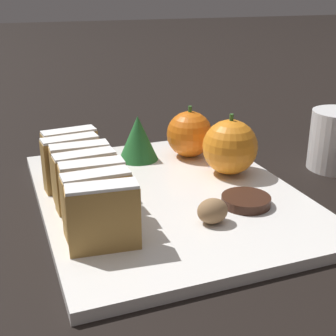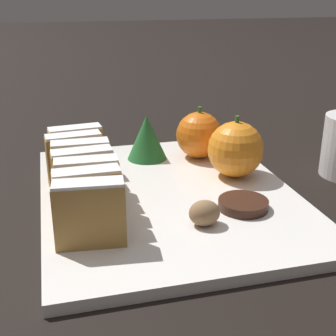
% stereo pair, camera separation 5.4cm
% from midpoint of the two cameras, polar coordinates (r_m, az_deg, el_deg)
% --- Properties ---
extents(ground_plane, '(6.00, 6.00, 0.00)m').
position_cam_midpoint_polar(ground_plane, '(0.56, -2.78, -4.06)').
color(ground_plane, black).
extents(serving_platter, '(0.29, 0.36, 0.01)m').
position_cam_midpoint_polar(serving_platter, '(0.56, -2.79, -3.50)').
color(serving_platter, white).
rests_on(serving_platter, ground_plane).
extents(stollen_slice_front, '(0.07, 0.03, 0.06)m').
position_cam_midpoint_polar(stollen_slice_front, '(0.43, -11.49, -5.99)').
color(stollen_slice_front, '#B28442').
rests_on(stollen_slice_front, serving_platter).
extents(stollen_slice_second, '(0.07, 0.02, 0.06)m').
position_cam_midpoint_polar(stollen_slice_second, '(0.46, -11.98, -4.35)').
color(stollen_slice_second, '#B28442').
rests_on(stollen_slice_second, serving_platter).
extents(stollen_slice_third, '(0.07, 0.03, 0.06)m').
position_cam_midpoint_polar(stollen_slice_third, '(0.49, -12.28, -2.87)').
color(stollen_slice_third, '#B28442').
rests_on(stollen_slice_third, serving_platter).
extents(stollen_slice_fourth, '(0.07, 0.03, 0.06)m').
position_cam_midpoint_polar(stollen_slice_fourth, '(0.51, -13.00, -1.61)').
color(stollen_slice_fourth, '#B28442').
rests_on(stollen_slice_fourth, serving_platter).
extents(stollen_slice_fifth, '(0.07, 0.02, 0.06)m').
position_cam_midpoint_polar(stollen_slice_fifth, '(0.54, -13.41, -0.44)').
color(stollen_slice_fifth, '#B28442').
rests_on(stollen_slice_fifth, serving_platter).
extents(stollen_slice_sixth, '(0.07, 0.03, 0.06)m').
position_cam_midpoint_polar(stollen_slice_sixth, '(0.57, -14.39, 0.53)').
color(stollen_slice_sixth, '#B28442').
rests_on(stollen_slice_sixth, serving_platter).
extents(stollen_slice_back, '(0.07, 0.03, 0.06)m').
position_cam_midpoint_polar(stollen_slice_back, '(0.60, -14.36, 1.53)').
color(stollen_slice_back, '#B28442').
rests_on(stollen_slice_back, serving_platter).
extents(orange_near, '(0.07, 0.07, 0.08)m').
position_cam_midpoint_polar(orange_near, '(0.60, 5.01, 2.52)').
color(orange_near, orange).
rests_on(orange_near, serving_platter).
extents(orange_far, '(0.06, 0.06, 0.07)m').
position_cam_midpoint_polar(orange_far, '(0.66, 0.29, 4.12)').
color(orange_far, orange).
rests_on(orange_far, serving_platter).
extents(walnut, '(0.03, 0.03, 0.03)m').
position_cam_midpoint_polar(walnut, '(0.48, 2.21, -5.33)').
color(walnut, '#8E6B47').
rests_on(walnut, serving_platter).
extents(chocolate_cookie, '(0.05, 0.05, 0.01)m').
position_cam_midpoint_polar(chocolate_cookie, '(0.52, 6.56, -4.04)').
color(chocolate_cookie, '#381E14').
rests_on(chocolate_cookie, serving_platter).
extents(evergreen_sprig, '(0.06, 0.06, 0.06)m').
position_cam_midpoint_polar(evergreen_sprig, '(0.65, -5.93, 3.64)').
color(evergreen_sprig, '#23662D').
rests_on(evergreen_sprig, serving_platter).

